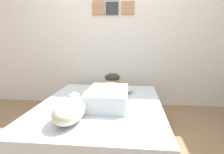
# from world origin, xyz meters

# --- Properties ---
(ground_plane) EXTENTS (12.70, 12.70, 0.00)m
(ground_plane) POSITION_xyz_m (0.00, 0.00, 0.00)
(ground_plane) COLOR #8C6B4C
(back_wall) EXTENTS (4.35, 0.12, 2.50)m
(back_wall) POSITION_xyz_m (-0.00, 1.42, 1.25)
(back_wall) COLOR silver
(back_wall) RESTS_ON ground
(bed) EXTENTS (1.39, 1.91, 0.37)m
(bed) POSITION_xyz_m (-0.02, 0.21, 0.18)
(bed) COLOR gray
(bed) RESTS_ON ground
(pillow) EXTENTS (0.52, 0.32, 0.11)m
(pillow) POSITION_xyz_m (0.09, 0.70, 0.42)
(pillow) COLOR silver
(pillow) RESTS_ON bed
(person_lying) EXTENTS (0.43, 0.92, 0.27)m
(person_lying) POSITION_xyz_m (0.07, 0.28, 0.47)
(person_lying) COLOR silver
(person_lying) RESTS_ON bed
(dog) EXTENTS (0.26, 0.57, 0.21)m
(dog) POSITION_xyz_m (-0.20, -0.30, 0.47)
(dog) COLOR beige
(dog) RESTS_ON bed
(coffee_cup) EXTENTS (0.12, 0.09, 0.07)m
(coffee_cup) POSITION_xyz_m (0.14, 0.56, 0.40)
(coffee_cup) COLOR teal
(coffee_cup) RESTS_ON bed
(cell_phone) EXTENTS (0.07, 0.14, 0.01)m
(cell_phone) POSITION_xyz_m (0.18, 0.26, 0.37)
(cell_phone) COLOR black
(cell_phone) RESTS_ON bed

